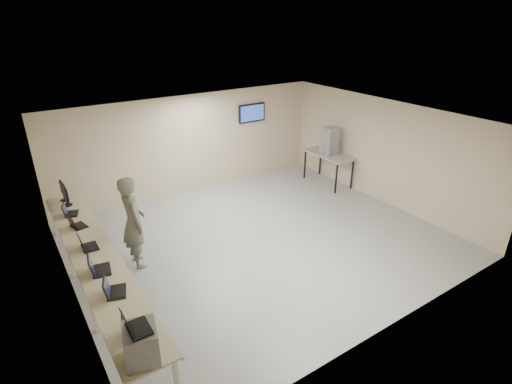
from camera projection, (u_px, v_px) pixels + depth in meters
room at (261, 183)px, 8.76m from camera, size 8.01×7.01×2.81m
workbench at (95, 258)px, 7.13m from camera, size 0.76×6.00×0.90m
equipment_box at (141, 344)px, 4.88m from camera, size 0.49×0.54×0.47m
laptop_on_box at (134, 326)px, 4.73m from camera, size 0.29×0.36×0.28m
laptop_0 at (131, 329)px, 5.35m from camera, size 0.35×0.38×0.26m
laptop_1 at (112, 290)px, 6.08m from camera, size 0.41×0.44×0.30m
laptop_2 at (97, 268)px, 6.59m from camera, size 0.39×0.45×0.31m
laptop_3 at (86, 245)px, 7.26m from camera, size 0.30×0.37×0.28m
laptop_4 at (76, 224)px, 7.97m from camera, size 0.35×0.39×0.26m
laptop_5 at (69, 212)px, 8.46m from camera, size 0.36×0.39×0.26m
monitor_near at (65, 194)px, 8.79m from camera, size 0.21×0.48×0.47m
monitor_far at (63, 190)px, 9.04m from camera, size 0.19×0.44×0.43m
soldier at (133, 222)px, 8.03m from camera, size 0.50×0.74×1.96m
side_table at (329, 156)px, 11.98m from camera, size 0.74×1.59×0.96m
storage_bins at (330, 141)px, 11.78m from camera, size 0.38×0.43×0.81m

